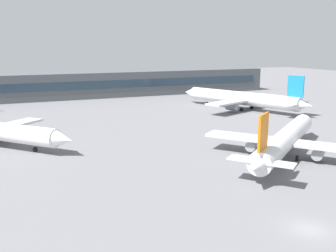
# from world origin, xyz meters

# --- Properties ---
(ground_plane) EXTENTS (400.00, 400.00, 0.00)m
(ground_plane) POSITION_xyz_m (0.00, 40.00, 0.00)
(ground_plane) COLOR slate
(terminal_building) EXTENTS (142.55, 12.13, 9.00)m
(terminal_building) POSITION_xyz_m (0.00, 111.06, 4.50)
(terminal_building) COLOR #4C5156
(terminal_building) RESTS_ON ground_plane
(airplane_near) EXTENTS (32.44, 26.95, 9.63)m
(airplane_near) POSITION_xyz_m (15.70, 22.51, 2.94)
(airplane_near) COLOR silver
(airplane_near) RESTS_ON ground_plane
(airplane_far) EXTENTS (29.72, 41.38, 10.75)m
(airplane_far) POSITION_xyz_m (36.01, 66.73, 3.28)
(airplane_far) COLOR silver
(airplane_far) RESTS_ON ground_plane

